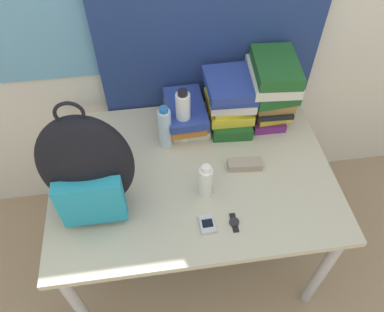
{
  "coord_description": "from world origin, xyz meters",
  "views": [
    {
      "loc": [
        -0.14,
        -0.56,
        2.0
      ],
      "look_at": [
        0.0,
        0.43,
        0.81
      ],
      "focal_mm": 35.0,
      "sensor_mm": 36.0,
      "label": 1
    }
  ],
  "objects": [
    {
      "name": "sunglasses_case",
      "position": [
        0.23,
        0.42,
        0.73
      ],
      "size": [
        0.15,
        0.07,
        0.04
      ],
      "color": "gray",
      "rests_on": "desk"
    },
    {
      "name": "book_stack_left",
      "position": [
        0.01,
        0.72,
        0.78
      ],
      "size": [
        0.2,
        0.28,
        0.13
      ],
      "color": "silver",
      "rests_on": "desk"
    },
    {
      "name": "water_bottle",
      "position": [
        -0.1,
        0.61,
        0.82
      ],
      "size": [
        0.06,
        0.06,
        0.23
      ],
      "color": "silver",
      "rests_on": "desk"
    },
    {
      "name": "sunscreen_bottle",
      "position": [
        0.04,
        0.31,
        0.79
      ],
      "size": [
        0.06,
        0.06,
        0.17
      ],
      "color": "white",
      "rests_on": "desk"
    },
    {
      "name": "book_stack_center",
      "position": [
        0.22,
        0.72,
        0.84
      ],
      "size": [
        0.24,
        0.29,
        0.26
      ],
      "color": "#1E5623",
      "rests_on": "desk"
    },
    {
      "name": "book_stack_right",
      "position": [
        0.41,
        0.72,
        0.89
      ],
      "size": [
        0.22,
        0.3,
        0.33
      ],
      "color": "#6B2370",
      "rests_on": "desk"
    },
    {
      "name": "backpack",
      "position": [
        -0.4,
        0.32,
        0.94
      ],
      "size": [
        0.34,
        0.2,
        0.54
      ],
      "color": "black",
      "rests_on": "desk"
    },
    {
      "name": "sports_bottle",
      "position": [
        -0.01,
        0.64,
        0.85
      ],
      "size": [
        0.06,
        0.06,
        0.28
      ],
      "color": "white",
      "rests_on": "desk"
    },
    {
      "name": "wristwatch",
      "position": [
        0.13,
        0.16,
        0.72
      ],
      "size": [
        0.04,
        0.09,
        0.01
      ],
      "color": "black",
      "rests_on": "desk"
    },
    {
      "name": "cell_phone",
      "position": [
        0.02,
        0.16,
        0.72
      ],
      "size": [
        0.06,
        0.08,
        0.02
      ],
      "color": "#B7BCC6",
      "rests_on": "desk"
    },
    {
      "name": "desk",
      "position": [
        0.0,
        0.43,
        0.63
      ],
      "size": [
        1.21,
        0.87,
        0.71
      ],
      "color": "#B7B299",
      "rests_on": "ground_plane"
    }
  ]
}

